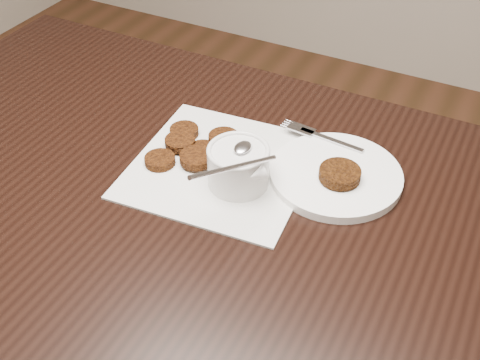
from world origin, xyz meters
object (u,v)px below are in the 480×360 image
Objects in this scene: sauce_ramekin at (238,149)px; plate_with_patty at (336,171)px; table at (183,312)px; napkin at (222,167)px.

plate_with_patty is at bearing 32.25° from sauce_ramekin.
table is 0.48m from plate_with_patty.
napkin is 2.14× the size of sauce_ramekin.
napkin is at bearing 150.30° from sauce_ramekin.
napkin is 1.33× the size of plate_with_patty.
napkin is at bearing -161.53° from plate_with_patty.
sauce_ramekin reaches higher than plate_with_patty.
table is at bearing -135.56° from napkin.
sauce_ramekin reaches higher than napkin.
table is 8.95× the size of sauce_ramekin.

